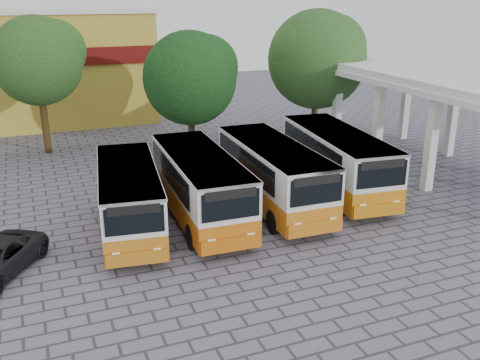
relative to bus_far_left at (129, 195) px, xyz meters
name	(u,v)px	position (x,y,z in m)	size (l,w,h in m)	color
ground	(306,228)	(6.91, -2.47, -1.58)	(90.00, 90.00, 0.00)	slate
terminal_shelter	(449,82)	(17.41, 1.53, 3.33)	(6.80, 15.80, 5.40)	silver
shophouse_block	(12,66)	(-4.09, 23.52, 2.58)	(20.40, 10.40, 8.30)	#B0952B
bus_far_left	(129,195)	(0.00, 0.00, 0.00)	(3.27, 7.84, 2.74)	#AC6110
bus_centre_left	(200,183)	(3.06, 0.01, 0.12)	(2.78, 8.25, 2.94)	#B35508
bus_centre_right	(273,172)	(6.59, 0.15, 0.14)	(2.75, 8.33, 2.98)	#B7620D
bus_far_right	(337,158)	(10.34, 0.79, 0.18)	(3.47, 8.67, 3.04)	#B96909
tree_left	(38,58)	(-2.46, 13.49, 4.19)	(5.52, 5.26, 8.24)	#442E14
tree_middle	(191,75)	(5.94, 10.49, 3.14)	(5.93, 5.65, 7.36)	#4A361F
tree_right	(318,56)	(14.58, 10.43, 3.90)	(6.75, 6.43, 8.48)	#48321C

